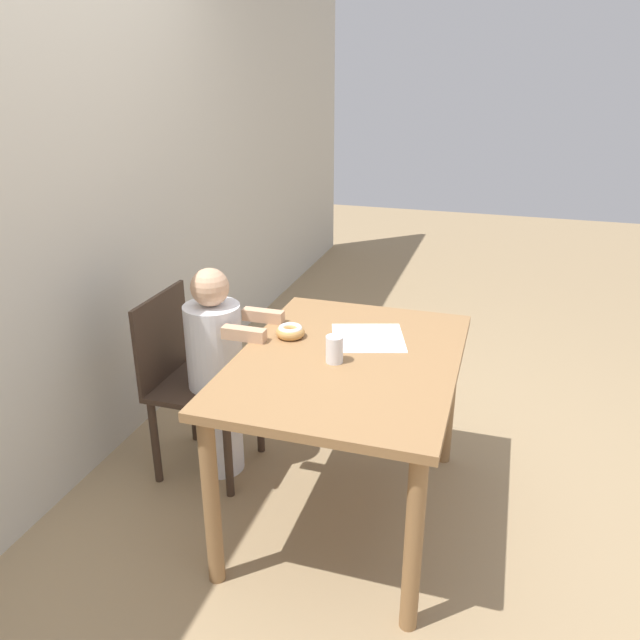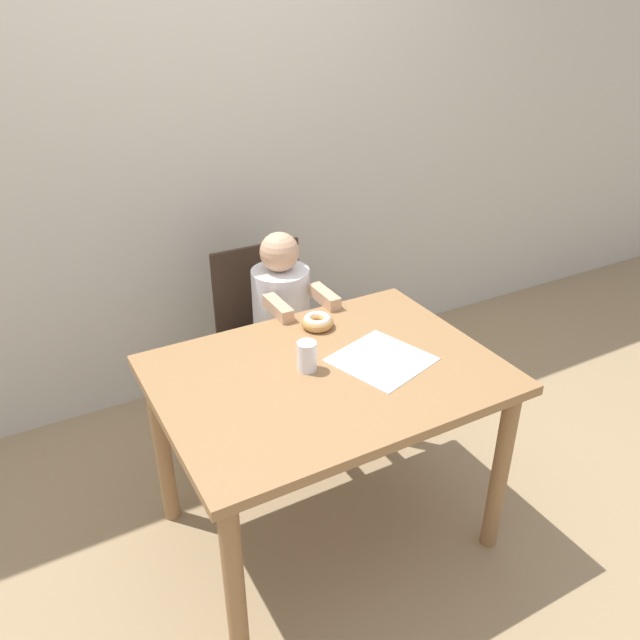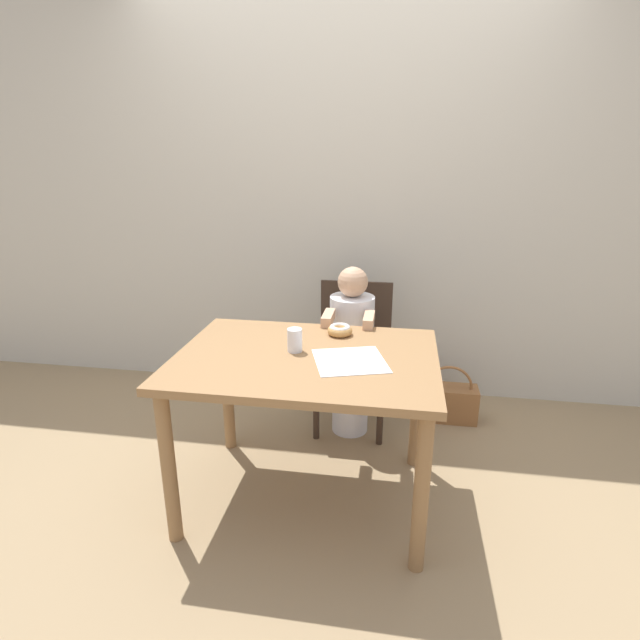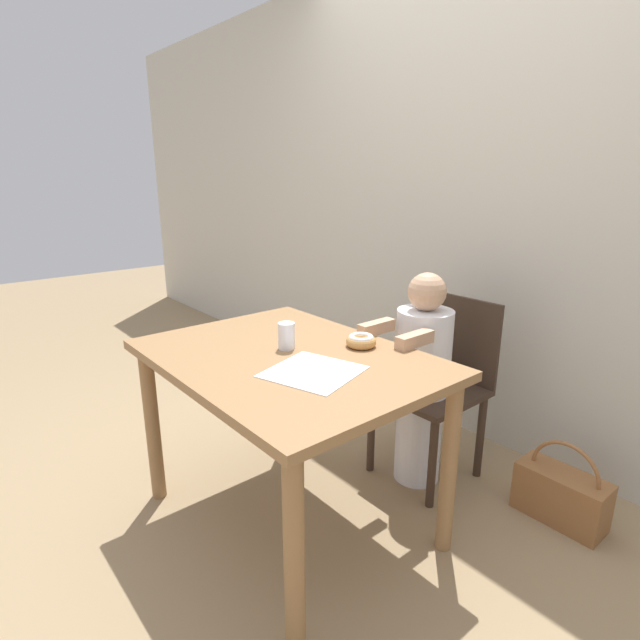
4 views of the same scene
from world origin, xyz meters
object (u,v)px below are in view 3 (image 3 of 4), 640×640
object	(u,v)px
donut	(340,330)
child_figure	(351,353)
handbag	(448,401)
cup	(295,340)
chair	(353,352)

from	to	relation	value
donut	child_figure	bearing A→B (deg)	86.38
donut	handbag	world-z (taller)	donut
donut	cup	size ratio (longest dim) A/B	1.15
donut	handbag	xyz separation A→B (m)	(0.59, 0.58, -0.63)
donut	handbag	size ratio (longest dim) A/B	0.34
chair	donut	size ratio (longest dim) A/B	7.04
cup	child_figure	bearing A→B (deg)	72.10
chair	donut	bearing A→B (deg)	-92.71
donut	cup	bearing A→B (deg)	-125.74
child_figure	handbag	bearing A→B (deg)	21.15
donut	cup	distance (m)	0.29
child_figure	handbag	size ratio (longest dim) A/B	2.77
chair	child_figure	distance (m)	0.13
cup	donut	bearing A→B (deg)	54.26
child_figure	handbag	distance (m)	0.72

